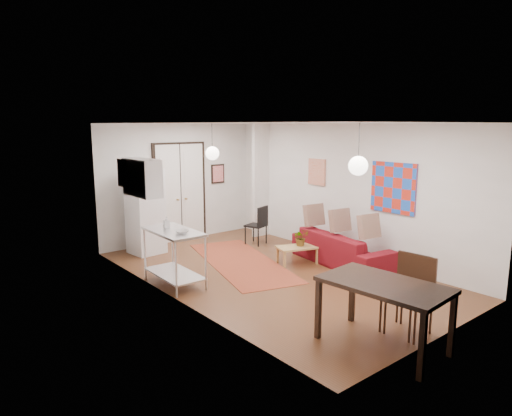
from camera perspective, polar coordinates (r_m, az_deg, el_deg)
floor at (r=9.01m, az=1.94°, el=-8.22°), size 7.00×7.00×0.00m
ceiling at (r=8.54m, az=2.06°, el=10.56°), size 4.20×7.00×0.02m
wall_back at (r=11.49m, az=-9.59°, el=3.13°), size 4.20×0.02×2.90m
wall_front at (r=6.50m, az=22.81°, el=-3.08°), size 4.20×0.02×2.90m
wall_left at (r=7.46m, az=-10.22°, el=-0.77°), size 0.02×7.00×2.90m
wall_right at (r=10.15m, az=10.96°, el=2.14°), size 0.02×7.00×2.90m
double_doors at (r=11.49m, az=-9.44°, el=1.87°), size 1.44×0.06×2.50m
stub_partition at (r=11.77m, az=0.60°, el=3.44°), size 0.50×0.10×2.90m
wall_cabinet at (r=8.80m, az=-14.06°, el=3.73°), size 0.35×1.00×0.70m
painting_popart at (r=9.36m, az=16.78°, el=2.44°), size 0.05×1.00×1.00m
painting_abstract at (r=10.61m, az=7.62°, el=4.49°), size 0.05×0.50×0.60m
poster_back at (r=12.06m, az=-4.78°, el=4.29°), size 0.40×0.03×0.50m
print_left at (r=9.19m, az=-16.26°, el=4.21°), size 0.03×0.44×0.54m
pendant_back at (r=10.15m, az=-5.48°, el=6.83°), size 0.30×0.30×0.80m
pendant_front at (r=7.18m, az=12.65°, el=5.18°), size 0.30×0.30×0.80m
kilim_rug at (r=9.75m, az=-1.84°, el=-6.73°), size 2.24×3.73×0.01m
sofa at (r=9.71m, az=10.71°, el=-4.93°), size 2.43×1.22×0.68m
coffee_table at (r=9.60m, az=5.18°, el=-5.08°), size 0.93×0.70×0.37m
potted_plant at (r=9.61m, az=5.63°, el=-3.66°), size 0.40×0.37×0.36m
kitchen_counter at (r=8.38m, az=-10.22°, el=-5.02°), size 0.69×1.33×1.01m
bowl at (r=8.04m, az=-9.27°, el=-2.94°), size 0.24×0.24×0.06m
soap_bottle at (r=8.49m, az=-11.14°, el=-1.76°), size 0.10×0.10×0.21m
fridge at (r=10.52m, az=-13.67°, el=-0.44°), size 0.73×0.73×1.90m
dining_table at (r=6.16m, az=15.70°, el=-9.83°), size 1.04×1.66×0.88m
dining_chair_near at (r=6.78m, az=17.31°, el=-9.37°), size 0.56×0.76×1.09m
dining_chair_far at (r=6.74m, az=17.83°, el=-9.51°), size 0.56×0.76×1.09m
black_side_chair at (r=11.12m, az=-0.32°, el=-1.66°), size 0.55×0.56×0.94m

